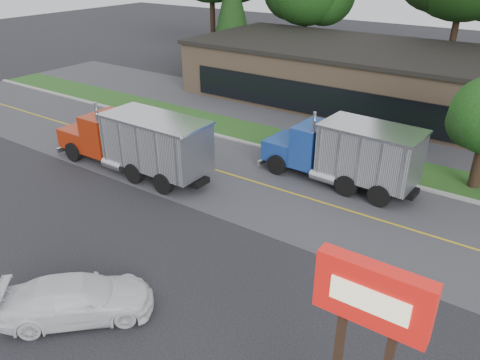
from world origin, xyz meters
name	(u,v)px	position (x,y,z in m)	size (l,w,h in m)	color
ground	(118,264)	(0.00, 0.00, 0.00)	(140.00, 140.00, 0.00)	#343439
road	(247,180)	(0.00, 9.00, 0.00)	(60.00, 8.00, 0.02)	#4E4E53
center_line	(247,180)	(0.00, 9.00, 0.00)	(60.00, 0.12, 0.01)	gold
curb	(286,154)	(0.00, 13.20, 0.00)	(60.00, 0.30, 0.12)	#9E9E99
grass_verge	(301,145)	(0.00, 15.00, 0.00)	(60.00, 3.40, 0.03)	#27591E
far_parking	(334,123)	(0.00, 20.00, 0.00)	(60.00, 7.00, 0.02)	#4E4E53
strip_mall	(395,81)	(2.00, 26.00, 2.00)	(32.00, 12.00, 4.00)	#927559
evergreen_left	(232,8)	(-16.00, 30.00, 5.69)	(4.55, 4.55, 10.35)	#382619
dump_truck_red	(138,141)	(-5.35, 6.50, 1.81)	(9.97, 2.66, 3.36)	black
dump_truck_blue	(348,152)	(4.44, 11.49, 1.80)	(8.30, 3.02, 3.36)	black
rally_car	(78,298)	(1.11, -2.64, 0.71)	(1.98, 4.87, 1.41)	white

